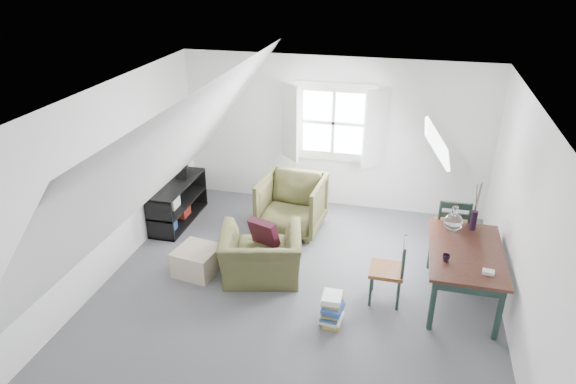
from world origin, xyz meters
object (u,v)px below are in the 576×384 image
(armchair_near, at_px, (262,277))
(armchair_far, at_px, (292,229))
(dining_chair_far, at_px, (451,228))
(media_shelf, at_px, (177,205))
(magazine_stack, at_px, (332,310))
(ottoman, at_px, (197,261))
(dining_table, at_px, (465,257))
(dining_chair_near, at_px, (390,269))

(armchair_near, distance_m, armchair_far, 1.37)
(armchair_far, bearing_deg, armchair_near, -89.56)
(dining_chair_far, relative_size, media_shelf, 0.76)
(magazine_stack, bearing_deg, ottoman, 162.45)
(armchair_far, relative_size, dining_table, 0.66)
(dining_table, relative_size, magazine_stack, 3.77)
(dining_chair_near, distance_m, media_shelf, 3.62)
(ottoman, distance_m, dining_chair_far, 3.49)
(ottoman, bearing_deg, dining_chair_near, -0.34)
(armchair_near, xyz_separation_m, dining_chair_far, (2.42, 1.02, 0.52))
(armchair_far, distance_m, dining_chair_far, 2.41)
(dining_chair_far, distance_m, media_shelf, 4.16)
(dining_table, bearing_deg, magazine_stack, -150.29)
(armchair_near, bearing_deg, dining_table, 168.81)
(ottoman, height_order, dining_chair_far, dining_chair_far)
(dining_table, height_order, magazine_stack, dining_table)
(armchair_near, height_order, media_shelf, media_shelf)
(dining_chair_far, bearing_deg, armchair_near, 25.03)
(armchair_near, relative_size, ottoman, 1.96)
(armchair_far, distance_m, magazine_stack, 2.29)
(magazine_stack, bearing_deg, dining_chair_near, 44.90)
(ottoman, distance_m, dining_chair_near, 2.55)
(armchair_near, distance_m, magazine_stack, 1.29)
(ottoman, bearing_deg, dining_chair_far, 18.61)
(armchair_far, xyz_separation_m, dining_chair_far, (2.33, -0.34, 0.52))
(dining_chair_far, relative_size, magazine_stack, 2.59)
(dining_chair_far, bearing_deg, dining_table, 99.35)
(armchair_near, distance_m, media_shelf, 2.10)
(armchair_near, distance_m, dining_chair_far, 2.67)
(dining_table, bearing_deg, armchair_far, 153.58)
(magazine_stack, bearing_deg, dining_chair_far, 51.81)
(armchair_near, height_order, ottoman, ottoman)
(dining_chair_near, bearing_deg, dining_chair_far, 152.40)
(dining_chair_far, xyz_separation_m, dining_chair_near, (-0.75, -1.12, -0.06))
(ottoman, xyz_separation_m, dining_table, (3.41, 0.20, 0.45))
(ottoman, relative_size, dining_chair_far, 0.53)
(dining_table, bearing_deg, media_shelf, 167.01)
(dining_chair_far, height_order, dining_chair_near, dining_chair_far)
(ottoman, bearing_deg, magazine_stack, -17.55)
(armchair_far, bearing_deg, dining_chair_far, -4.28)
(dining_chair_far, relative_size, dining_chair_near, 1.14)
(armchair_far, height_order, dining_chair_far, dining_chair_far)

